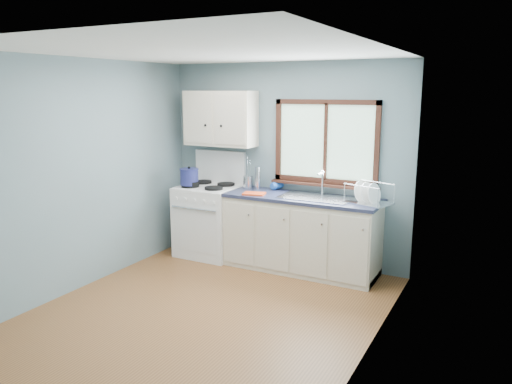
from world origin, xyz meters
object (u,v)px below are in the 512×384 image
at_px(skillet, 191,183).
at_px(dish_rack, 368,198).
at_px(utensil_crock, 248,182).
at_px(sink, 316,203).
at_px(gas_range, 209,218).
at_px(thermos, 258,178).
at_px(base_cabinets, 301,237).
at_px(stockpot, 189,177).

bearing_deg(skillet, dish_rack, -18.55).
distance_m(utensil_crock, dish_rack, 1.60).
distance_m(sink, utensil_crock, 1.00).
distance_m(gas_range, skillet, 0.54).
bearing_deg(thermos, gas_range, -168.24).
bearing_deg(thermos, skillet, -160.48).
xyz_separation_m(base_cabinets, dish_rack, (0.80, -0.00, 0.57)).
relative_size(base_cabinets, skillet, 5.09).
bearing_deg(stockpot, base_cabinets, 7.06).
distance_m(skillet, stockpot, 0.09).
height_order(sink, stockpot, sink).
height_order(base_cabinets, stockpot, stockpot).
xyz_separation_m(skillet, stockpot, (-0.02, -0.01, 0.08)).
bearing_deg(dish_rack, thermos, -166.93).
relative_size(stockpot, thermos, 0.89).
bearing_deg(utensil_crock, gas_range, -163.95).
distance_m(stockpot, thermos, 0.89).
height_order(thermos, dish_rack, thermos).
bearing_deg(stockpot, skillet, 32.80).
xyz_separation_m(gas_range, base_cabinets, (1.31, 0.02, -0.08)).
distance_m(skillet, dish_rack, 2.28).
height_order(sink, dish_rack, sink).
distance_m(base_cabinets, sink, 0.48).
xyz_separation_m(gas_range, skillet, (-0.17, -0.15, 0.49)).
height_order(gas_range, stockpot, gas_range).
height_order(skillet, dish_rack, dish_rack).
bearing_deg(utensil_crock, stockpot, -155.76).
bearing_deg(thermos, stockpot, -160.18).
bearing_deg(stockpot, utensil_crock, 24.24).
distance_m(stockpot, dish_rack, 2.30).
height_order(stockpot, utensil_crock, utensil_crock).
xyz_separation_m(gas_range, dish_rack, (2.10, 0.01, 0.49)).
xyz_separation_m(base_cabinets, sink, (0.18, -0.00, 0.45)).
xyz_separation_m(sink, stockpot, (-1.67, -0.18, 0.21)).
distance_m(skillet, utensil_crock, 0.74).
relative_size(gas_range, utensil_crock, 3.34).
distance_m(utensil_crock, thermos, 0.16).
bearing_deg(base_cabinets, gas_range, -179.18).
bearing_deg(sink, utensil_crock, 172.52).
relative_size(stockpot, utensil_crock, 0.63).
height_order(gas_range, skillet, gas_range).
relative_size(base_cabinets, stockpot, 7.16).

